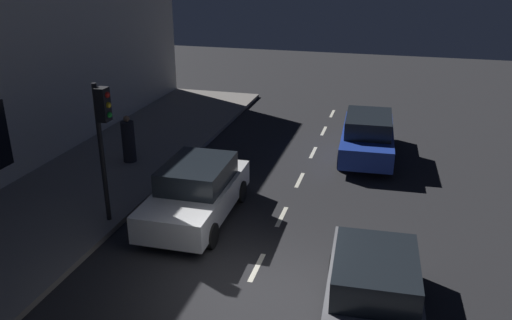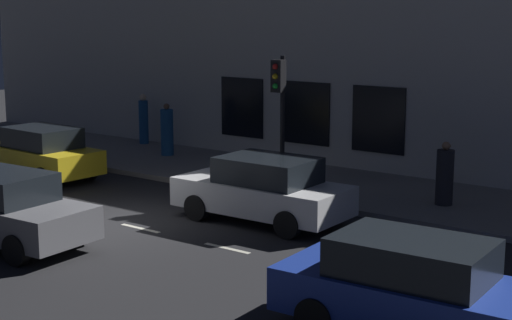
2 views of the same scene
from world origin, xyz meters
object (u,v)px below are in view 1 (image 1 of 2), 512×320
at_px(parked_car_1, 196,192).
at_px(parked_car_2, 373,290).
at_px(parked_car_3, 368,136).
at_px(pedestrian_2, 129,141).
at_px(traffic_light, 103,126).

distance_m(parked_car_1, parked_car_2, 5.85).
relative_size(parked_car_1, parked_car_3, 0.93).
height_order(parked_car_2, parked_car_3, same).
bearing_deg(parked_car_3, pedestrian_2, -161.82).
height_order(parked_car_3, pedestrian_2, pedestrian_2).
distance_m(parked_car_3, pedestrian_2, 8.27).
bearing_deg(parked_car_3, parked_car_2, -88.05).
xyz_separation_m(parked_car_3, pedestrian_2, (7.72, 2.97, 0.09)).
distance_m(parked_car_1, parked_car_3, 7.24).
relative_size(traffic_light, parked_car_2, 0.92).
bearing_deg(parked_car_2, parked_car_1, 143.32).
bearing_deg(pedestrian_2, parked_car_2, -50.93).
distance_m(traffic_light, parked_car_3, 9.45).
bearing_deg(parked_car_3, traffic_light, -134.24).
bearing_deg(parked_car_3, parked_car_1, -127.30).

